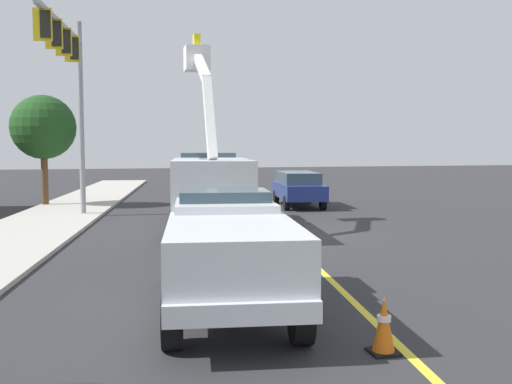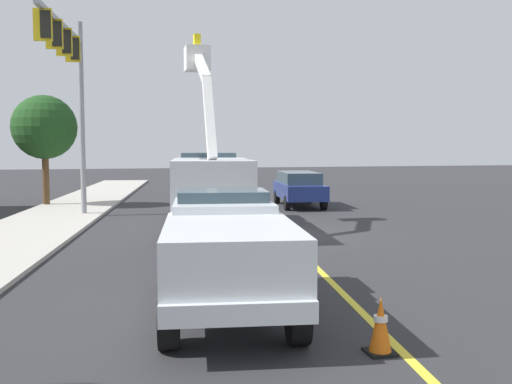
{
  "view_description": "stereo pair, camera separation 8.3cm",
  "coord_description": "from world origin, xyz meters",
  "px_view_note": "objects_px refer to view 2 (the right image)",
  "views": [
    {
      "loc": [
        -17.84,
        5.37,
        2.94
      ],
      "look_at": [
        0.76,
        0.77,
        1.4
      ],
      "focal_mm": 39.87,
      "sensor_mm": 36.0,
      "label": 1
    },
    {
      "loc": [
        -17.86,
        5.29,
        2.94
      ],
      "look_at": [
        0.76,
        0.77,
        1.4
      ],
      "focal_mm": 39.87,
      "sensor_mm": 36.0,
      "label": 2
    }
  ],
  "objects_px": {
    "passing_minivan": "(299,187)",
    "traffic_cone_mid_rear": "(252,206)",
    "traffic_cone_leading": "(380,326)",
    "traffic_cone_mid_front": "(285,238)",
    "traffic_signal_mast": "(70,70)",
    "service_pickup_truck": "(227,249)",
    "utility_bucket_truck": "(210,184)"
  },
  "relations": [
    {
      "from": "service_pickup_truck",
      "to": "traffic_cone_leading",
      "type": "distance_m",
      "value": 3.17
    },
    {
      "from": "service_pickup_truck",
      "to": "traffic_signal_mast",
      "type": "bearing_deg",
      "value": 15.35
    },
    {
      "from": "traffic_cone_leading",
      "to": "traffic_signal_mast",
      "type": "bearing_deg",
      "value": 18.79
    },
    {
      "from": "traffic_signal_mast",
      "to": "passing_minivan",
      "type": "bearing_deg",
      "value": -69.95
    },
    {
      "from": "passing_minivan",
      "to": "traffic_signal_mast",
      "type": "relative_size",
      "value": 0.62
    },
    {
      "from": "passing_minivan",
      "to": "traffic_cone_mid_rear",
      "type": "relative_size",
      "value": 6.44
    },
    {
      "from": "traffic_cone_mid_front",
      "to": "service_pickup_truck",
      "type": "bearing_deg",
      "value": 153.34
    },
    {
      "from": "utility_bucket_truck",
      "to": "service_pickup_truck",
      "type": "xyz_separation_m",
      "value": [
        -9.99,
        1.29,
        -0.5
      ]
    },
    {
      "from": "service_pickup_truck",
      "to": "passing_minivan",
      "type": "relative_size",
      "value": 1.16
    },
    {
      "from": "traffic_signal_mast",
      "to": "service_pickup_truck",
      "type": "bearing_deg",
      "value": -164.65
    },
    {
      "from": "traffic_cone_mid_front",
      "to": "utility_bucket_truck",
      "type": "bearing_deg",
      "value": 15.59
    },
    {
      "from": "utility_bucket_truck",
      "to": "traffic_cone_mid_front",
      "type": "height_order",
      "value": "utility_bucket_truck"
    },
    {
      "from": "traffic_cone_mid_rear",
      "to": "traffic_signal_mast",
      "type": "xyz_separation_m",
      "value": [
        -0.88,
        7.27,
        5.43
      ]
    },
    {
      "from": "traffic_cone_leading",
      "to": "traffic_signal_mast",
      "type": "relative_size",
      "value": 0.1
    },
    {
      "from": "traffic_signal_mast",
      "to": "traffic_cone_leading",
      "type": "bearing_deg",
      "value": -161.21
    },
    {
      "from": "traffic_cone_leading",
      "to": "traffic_cone_mid_rear",
      "type": "bearing_deg",
      "value": -6.92
    },
    {
      "from": "utility_bucket_truck",
      "to": "traffic_cone_mid_rear",
      "type": "distance_m",
      "value": 4.71
    },
    {
      "from": "traffic_cone_leading",
      "to": "traffic_cone_mid_front",
      "type": "bearing_deg",
      "value": -6.57
    },
    {
      "from": "traffic_cone_mid_rear",
      "to": "traffic_signal_mast",
      "type": "distance_m",
      "value": 9.12
    },
    {
      "from": "traffic_cone_leading",
      "to": "traffic_cone_mid_front",
      "type": "xyz_separation_m",
      "value": [
        7.78,
        -0.9,
        -0.0
      ]
    },
    {
      "from": "traffic_cone_mid_front",
      "to": "traffic_signal_mast",
      "type": "distance_m",
      "value": 11.28
    },
    {
      "from": "service_pickup_truck",
      "to": "passing_minivan",
      "type": "distance_m",
      "value": 18.03
    },
    {
      "from": "passing_minivan",
      "to": "traffic_cone_leading",
      "type": "xyz_separation_m",
      "value": [
        -19.28,
        5.04,
        -0.57
      ]
    },
    {
      "from": "traffic_cone_mid_rear",
      "to": "traffic_signal_mast",
      "type": "bearing_deg",
      "value": 96.94
    },
    {
      "from": "traffic_cone_leading",
      "to": "traffic_cone_mid_rear",
      "type": "xyz_separation_m",
      "value": [
        16.4,
        -1.99,
        -0.02
      ]
    },
    {
      "from": "passing_minivan",
      "to": "utility_bucket_truck",
      "type": "bearing_deg",
      "value": 140.87
    },
    {
      "from": "traffic_cone_leading",
      "to": "traffic_signal_mast",
      "type": "height_order",
      "value": "traffic_signal_mast"
    },
    {
      "from": "utility_bucket_truck",
      "to": "traffic_cone_leading",
      "type": "height_order",
      "value": "utility_bucket_truck"
    },
    {
      "from": "passing_minivan",
      "to": "traffic_signal_mast",
      "type": "height_order",
      "value": "traffic_signal_mast"
    },
    {
      "from": "passing_minivan",
      "to": "traffic_cone_leading",
      "type": "relative_size",
      "value": 6.08
    },
    {
      "from": "traffic_cone_leading",
      "to": "traffic_cone_mid_front",
      "type": "distance_m",
      "value": 7.84
    },
    {
      "from": "passing_minivan",
      "to": "traffic_signal_mast",
      "type": "distance_m",
      "value": 12.0
    }
  ]
}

